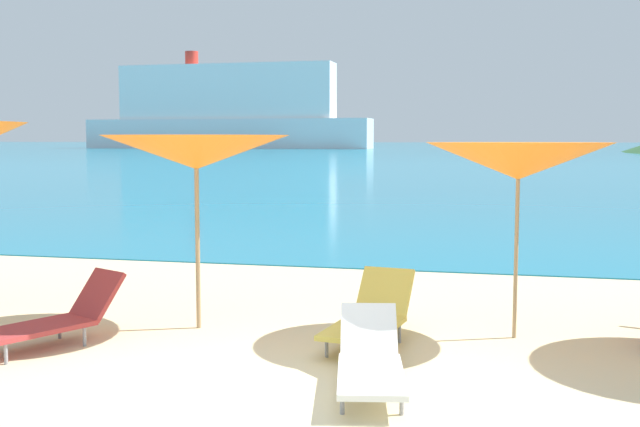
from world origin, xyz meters
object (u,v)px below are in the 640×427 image
Objects in this scene: lounge_chair_11 at (52,318)px; cruise_ship at (226,111)px; lounge_chair_1 at (370,360)px; lounge_chair_2 at (370,316)px; umbrella_5 at (518,161)px; umbrella_4 at (196,152)px.

cruise_ship reaches higher than lounge_chair_11.
lounge_chair_2 is at bearing 88.52° from lounge_chair_1.
umbrella_5 is 0.03× the size of cruise_ship.
umbrella_4 is at bearing -174.06° from umbrella_5.
lounge_chair_2 is (1.99, -0.28, -1.66)m from umbrella_4.
lounge_chair_11 is 0.03× the size of cruise_ship.
umbrella_4 is at bearing 69.79° from lounge_chair_11.
lounge_chair_2 is 162.10m from cruise_ship.
cruise_ship reaches higher than umbrella_4.
lounge_chair_1 is (2.22, -1.66, -1.71)m from umbrella_4.
umbrella_4 is 161.09m from cruise_ship.
cruise_ship is (-58.18, 151.02, 6.14)m from umbrella_5.
umbrella_4 is at bearing 132.41° from lounge_chair_1.
cruise_ship is at bearing 111.07° from umbrella_5.
umbrella_4 is 1.43× the size of lounge_chair_2.
lounge_chair_1 is 1.40m from lounge_chair_2.
umbrella_5 reaches higher than lounge_chair_11.
umbrella_5 is at bearing -68.28° from cruise_ship.
umbrella_5 reaches higher than lounge_chair_2.
lounge_chair_11 is at bearing 159.36° from lounge_chair_1.
umbrella_4 is 0.03× the size of cruise_ship.
lounge_chair_1 is 0.03× the size of cruise_ship.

